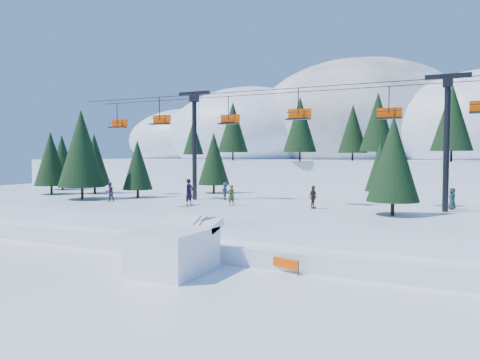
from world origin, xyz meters
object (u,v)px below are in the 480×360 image
at_px(jump_kicker, 174,249).
at_px(chairlift, 293,125).
at_px(banner_far, 376,270).
at_px(banner_near, 279,262).

height_order(jump_kicker, chairlift, chairlift).
relative_size(jump_kicker, banner_far, 2.02).
height_order(chairlift, banner_far, chairlift).
bearing_deg(banner_near, banner_far, 7.50).
bearing_deg(banner_near, chairlift, 106.34).
distance_m(chairlift, banner_far, 17.81).
distance_m(jump_kicker, chairlift, 17.89).
bearing_deg(chairlift, banner_near, -73.66).
bearing_deg(chairlift, banner_far, -53.55).
bearing_deg(banner_far, chairlift, 126.45).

